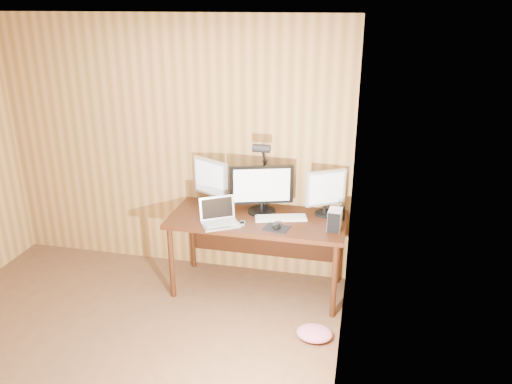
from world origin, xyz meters
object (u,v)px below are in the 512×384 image
(desk, at_px, (259,227))
(monitor_left, at_px, (211,181))
(monitor_center, at_px, (262,188))
(keyboard, at_px, (281,218))
(desk_lamp, at_px, (263,166))
(phone, at_px, (242,223))
(laptop, at_px, (219,217))
(speaker, at_px, (342,213))
(monitor_right, at_px, (326,191))
(hard_drive, at_px, (335,220))
(mouse, at_px, (277,226))

(desk, bearing_deg, monitor_left, 166.29)
(desk, relative_size, monitor_center, 2.81)
(keyboard, xyz_separation_m, desk_lamp, (-0.21, 0.20, 0.42))
(keyboard, bearing_deg, phone, -166.31)
(laptop, distance_m, speaker, 1.10)
(monitor_right, bearing_deg, hard_drive, -98.82)
(monitor_left, relative_size, desk_lamp, 0.66)
(keyboard, relative_size, phone, 4.94)
(monitor_center, xyz_separation_m, monitor_left, (-0.51, 0.06, 0.01))
(phone, distance_m, desk_lamp, 0.58)
(keyboard, xyz_separation_m, speaker, (0.54, 0.10, 0.05))
(mouse, xyz_separation_m, desk_lamp, (-0.21, 0.40, 0.41))
(monitor_right, bearing_deg, desk, 162.84)
(desk, bearing_deg, hard_drive, -12.87)
(monitor_center, bearing_deg, hard_drive, -34.93)
(monitor_left, relative_size, keyboard, 0.95)
(monitor_left, height_order, monitor_right, monitor_left)
(hard_drive, bearing_deg, mouse, -165.44)
(phone, bearing_deg, monitor_center, 61.24)
(monitor_center, height_order, laptop, monitor_center)
(mouse, relative_size, phone, 1.16)
(monitor_center, height_order, mouse, monitor_center)
(hard_drive, bearing_deg, desk, 170.69)
(monitor_right, xyz_separation_m, keyboard, (-0.38, -0.18, -0.22))
(monitor_right, bearing_deg, phone, 177.88)
(desk, height_order, phone, phone)
(desk, xyz_separation_m, monitor_left, (-0.49, 0.12, 0.37))
(phone, distance_m, speaker, 0.90)
(desk, relative_size, mouse, 14.10)
(desk, xyz_separation_m, hard_drive, (0.70, -0.16, 0.21))
(laptop, xyz_separation_m, phone, (0.20, 0.03, -0.05))
(monitor_left, bearing_deg, desk, 13.86)
(speaker, bearing_deg, desk, -176.15)
(monitor_right, height_order, mouse, monitor_right)
(monitor_left, bearing_deg, mouse, -0.45)
(keyboard, distance_m, desk_lamp, 0.51)
(speaker, bearing_deg, monitor_right, 153.67)
(desk, xyz_separation_m, phone, (-0.10, -0.23, 0.13))
(monitor_center, bearing_deg, monitor_right, -10.25)
(mouse, height_order, speaker, speaker)
(speaker, bearing_deg, laptop, -163.73)
(mouse, bearing_deg, phone, -163.44)
(desk, xyz_separation_m, keyboard, (0.21, -0.05, 0.13))
(monitor_left, relative_size, monitor_right, 1.07)
(monitor_center, distance_m, monitor_right, 0.58)
(monitor_center, height_order, monitor_right, monitor_center)
(monitor_left, distance_m, laptop, 0.46)
(phone, bearing_deg, mouse, -11.76)
(laptop, relative_size, desk_lamp, 0.57)
(phone, bearing_deg, speaker, 11.03)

